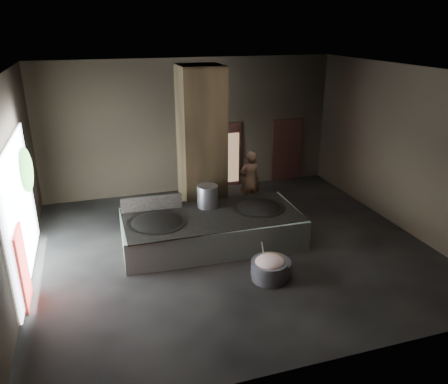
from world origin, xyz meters
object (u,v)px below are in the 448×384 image
object	(u,v)px
stock_pot	(208,196)
veg_basin	(271,268)
wok_left	(157,225)
wok_right	(259,210)
cook	(250,180)
meat_basin	(270,271)
hearth_platform	(212,229)

from	to	relation	value
stock_pot	veg_basin	xyz separation A→B (m)	(0.84, -2.50, -0.96)
wok_left	wok_right	size ratio (longest dim) A/B	1.07
stock_pot	cook	world-z (taller)	cook
veg_basin	meat_basin	xyz separation A→B (m)	(-0.11, -0.18, 0.05)
wok_left	wok_right	distance (m)	2.80
hearth_platform	meat_basin	size ratio (longest dim) A/B	5.68
stock_pot	meat_basin	xyz separation A→B (m)	(0.72, -2.68, -0.90)
wok_right	hearth_platform	bearing A→B (deg)	-177.88
wok_right	meat_basin	xyz separation A→B (m)	(-0.58, -2.18, -0.52)
wok_right	stock_pot	size ratio (longest dim) A/B	2.25
wok_right	veg_basin	bearing A→B (deg)	-103.10
wok_right	meat_basin	size ratio (longest dim) A/B	1.67
wok_left	stock_pot	xyz separation A→B (m)	(1.50, 0.60, 0.38)
cook	veg_basin	world-z (taller)	cook
hearth_platform	wok_left	distance (m)	1.49
veg_basin	wok_right	bearing A→B (deg)	76.90
hearth_platform	wok_left	bearing A→B (deg)	-175.93
meat_basin	stock_pot	bearing A→B (deg)	105.15
cook	meat_basin	world-z (taller)	cook
veg_basin	stock_pot	bearing A→B (deg)	108.50
hearth_platform	veg_basin	world-z (taller)	hearth_platform
wok_left	cook	xyz separation A→B (m)	(3.26, 2.00, 0.18)
wok_left	meat_basin	world-z (taller)	wok_left
cook	meat_basin	bearing A→B (deg)	74.96
cook	veg_basin	bearing A→B (deg)	75.86
wok_left	cook	bearing A→B (deg)	31.56
veg_basin	wok_left	bearing A→B (deg)	140.93
stock_pot	wok_right	bearing A→B (deg)	-21.04
hearth_platform	meat_basin	world-z (taller)	hearth_platform
wok_left	wok_right	xyz separation A→B (m)	(2.80, 0.10, 0.00)
wok_right	cook	bearing A→B (deg)	76.51
hearth_platform	wok_left	size ratio (longest dim) A/B	3.17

